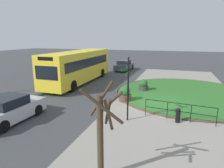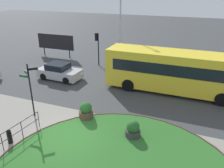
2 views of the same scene
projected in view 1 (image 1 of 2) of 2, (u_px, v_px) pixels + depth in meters
name	position (u px, v px, depth m)	size (l,w,h in m)	color
ground	(153.00, 105.00, 13.64)	(120.00, 120.00, 0.00)	#3D3F42
sidewalk_paving	(177.00, 107.00, 13.15)	(32.00, 8.78, 0.02)	gray
grass_island	(186.00, 93.00, 16.33)	(11.46, 11.46, 0.10)	#2D6B28
grass_kerb_ring	(186.00, 93.00, 16.33)	(11.77, 11.77, 0.11)	brown
signpost_directional	(127.00, 85.00, 10.59)	(1.15, 0.46, 3.60)	black
bollard_foreground	(178.00, 115.00, 10.70)	(0.26, 0.26, 0.85)	black
railing_grass_edge	(179.00, 109.00, 10.88)	(0.42, 3.83, 1.05)	black
bus_yellow	(79.00, 66.00, 20.20)	(10.83, 2.65, 3.25)	yellow
car_far_lane	(10.00, 110.00, 10.88)	(3.99, 1.99, 1.45)	#B7B7BC
car_trailing	(124.00, 66.00, 28.12)	(4.58, 1.95, 1.45)	#474C51
planter_near_signpost	(144.00, 86.00, 17.12)	(0.85, 0.85, 1.06)	#383838
planter_kerbside	(125.00, 94.00, 14.28)	(0.90, 0.90, 1.16)	brown
street_tree_bare	(102.00, 129.00, 6.14)	(1.61, 1.33, 3.29)	#423323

